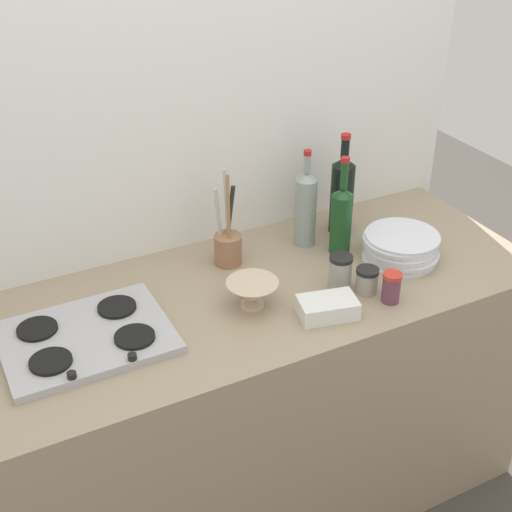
{
  "coord_description": "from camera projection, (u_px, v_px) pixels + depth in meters",
  "views": [
    {
      "loc": [
        -0.82,
        -1.59,
        2.1
      ],
      "look_at": [
        0.0,
        0.0,
        1.02
      ],
      "focal_mm": 49.88,
      "sensor_mm": 36.0,
      "label": 1
    }
  ],
  "objects": [
    {
      "name": "ground_plane",
      "position": [
        256.0,
        493.0,
        2.62
      ],
      "size": [
        6.0,
        6.0,
        0.0
      ],
      "primitive_type": "plane",
      "color": "#47423D",
      "rests_on": "ground"
    },
    {
      "name": "counter_block",
      "position": [
        256.0,
        401.0,
        2.39
      ],
      "size": [
        1.8,
        0.7,
        0.9
      ],
      "primitive_type": "cube",
      "color": "tan",
      "rests_on": "ground"
    },
    {
      "name": "backsplash_panel",
      "position": [
        204.0,
        191.0,
        2.36
      ],
      "size": [
        1.9,
        0.06,
        2.13
      ],
      "primitive_type": "cube",
      "color": "white",
      "rests_on": "ground"
    },
    {
      "name": "stovetop_hob",
      "position": [
        86.0,
        337.0,
        1.93
      ],
      "size": [
        0.45,
        0.35,
        0.04
      ],
      "color": "#B2B2B7",
      "rests_on": "counter_block"
    },
    {
      "name": "plate_stack",
      "position": [
        401.0,
        247.0,
        2.29
      ],
      "size": [
        0.25,
        0.25,
        0.09
      ],
      "color": "white",
      "rests_on": "counter_block"
    },
    {
      "name": "wine_bottle_leftmost",
      "position": [
        342.0,
        193.0,
        2.4
      ],
      "size": [
        0.08,
        0.08,
        0.35
      ],
      "color": "black",
      "rests_on": "counter_block"
    },
    {
      "name": "wine_bottle_mid_left",
      "position": [
        341.0,
        218.0,
        2.29
      ],
      "size": [
        0.07,
        0.07,
        0.33
      ],
      "color": "#19471E",
      "rests_on": "counter_block"
    },
    {
      "name": "wine_bottle_mid_right",
      "position": [
        305.0,
        207.0,
        2.33
      ],
      "size": [
        0.07,
        0.07,
        0.34
      ],
      "color": "gray",
      "rests_on": "counter_block"
    },
    {
      "name": "mixing_bowl",
      "position": [
        252.0,
        293.0,
        2.06
      ],
      "size": [
        0.15,
        0.15,
        0.08
      ],
      "color": "beige",
      "rests_on": "counter_block"
    },
    {
      "name": "butter_dish",
      "position": [
        328.0,
        307.0,
        2.03
      ],
      "size": [
        0.18,
        0.14,
        0.05
      ],
      "primitive_type": "cube",
      "rotation": [
        0.0,
        0.0,
        -0.23
      ],
      "color": "white",
      "rests_on": "counter_block"
    },
    {
      "name": "utensil_crock",
      "position": [
        228.0,
        244.0,
        2.26
      ],
      "size": [
        0.09,
        0.09,
        0.31
      ],
      "color": "#996B4C",
      "rests_on": "counter_block"
    },
    {
      "name": "condiment_jar_front",
      "position": [
        340.0,
        272.0,
        2.14
      ],
      "size": [
        0.07,
        0.07,
        0.11
      ],
      "color": "#9E998C",
      "rests_on": "counter_block"
    },
    {
      "name": "condiment_jar_rear",
      "position": [
        391.0,
        287.0,
        2.08
      ],
      "size": [
        0.06,
        0.06,
        0.1
      ],
      "color": "#66384C",
      "rests_on": "counter_block"
    },
    {
      "name": "condiment_jar_spare",
      "position": [
        367.0,
        280.0,
        2.13
      ],
      "size": [
        0.07,
        0.07,
        0.08
      ],
      "color": "#9E998C",
      "rests_on": "counter_block"
    }
  ]
}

